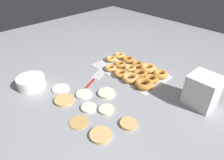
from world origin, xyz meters
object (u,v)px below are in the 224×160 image
object	(u,v)px
donut_tray	(134,70)
spatula	(97,76)
pancake_0	(64,100)
pancake_3	(106,94)
pancake_6	(84,94)
pancake_2	(129,124)
pancake_8	(79,122)
pancake_4	(106,109)
pancake_5	(89,108)
batter_bowl	(31,82)
pancake_1	(101,135)
pancake_7	(61,89)
container_stack	(202,91)

from	to	relation	value
donut_tray	spatula	world-z (taller)	donut_tray
pancake_0	pancake_3	world-z (taller)	pancake_3
pancake_6	pancake_2	bearing A→B (deg)	-177.87
pancake_2	pancake_8	xyz separation A→B (m)	(0.18, 0.16, -0.00)
pancake_3	pancake_4	bearing A→B (deg)	137.99
pancake_8	pancake_4	bearing A→B (deg)	-99.78
pancake_5	donut_tray	bearing A→B (deg)	-80.68
pancake_3	batter_bowl	world-z (taller)	batter_bowl
pancake_1	pancake_5	distance (m)	0.20
pancake_3	pancake_4	size ratio (longest dim) A/B	1.22
pancake_2	pancake_6	world-z (taller)	pancake_2
pancake_1	pancake_5	xyz separation A→B (m)	(0.18, -0.08, -0.00)
pancake_7	spatula	distance (m)	0.25
pancake_6	donut_tray	distance (m)	0.40
donut_tray	pancake_4	bearing A→B (deg)	110.80
pancake_2	pancake_7	world-z (taller)	pancake_2
pancake_0	pancake_8	xyz separation A→B (m)	(-0.19, 0.04, -0.00)
pancake_0	pancake_7	bearing A→B (deg)	-22.48
batter_bowl	spatula	world-z (taller)	batter_bowl
pancake_3	spatula	bearing A→B (deg)	-24.62
pancake_6	container_stack	xyz separation A→B (m)	(-0.49, -0.40, 0.08)
donut_tray	pancake_5	bearing A→B (deg)	99.32
pancake_4	pancake_7	xyz separation A→B (m)	(0.32, 0.07, -0.00)
donut_tray	batter_bowl	bearing A→B (deg)	60.65
pancake_4	container_stack	world-z (taller)	container_stack
pancake_6	spatula	size ratio (longest dim) A/B	0.36
pancake_2	donut_tray	size ratio (longest dim) A/B	0.17
pancake_0	pancake_8	distance (m)	0.19
spatula	pancake_3	bearing A→B (deg)	-137.00
pancake_3	pancake_8	world-z (taller)	pancake_3
pancake_0	pancake_5	size ratio (longest dim) A/B	1.32
pancake_1	pancake_8	xyz separation A→B (m)	(0.13, 0.02, -0.00)
pancake_1	pancake_6	distance (m)	0.32
pancake_8	container_stack	bearing A→B (deg)	-120.98
pancake_2	pancake_3	distance (m)	0.26
pancake_8	spatula	world-z (taller)	pancake_8
pancake_7	container_stack	world-z (taller)	container_stack
pancake_7	pancake_1	bearing A→B (deg)	171.93
pancake_4	pancake_7	bearing A→B (deg)	12.42
pancake_2	pancake_6	distance (m)	0.34
pancake_3	pancake_0	bearing A→B (deg)	60.62
pancake_4	pancake_5	xyz separation A→B (m)	(0.08, 0.06, -0.00)
pancake_1	donut_tray	xyz separation A→B (m)	(0.26, -0.52, 0.01)
pancake_5	pancake_4	bearing A→B (deg)	-143.14
pancake_8	pancake_1	bearing A→B (deg)	-170.73
pancake_3	donut_tray	xyz separation A→B (m)	(0.05, -0.30, 0.01)
pancake_2	container_stack	world-z (taller)	container_stack
donut_tray	batter_bowl	size ratio (longest dim) A/B	3.02
pancake_3	container_stack	distance (m)	0.52
pancake_6	pancake_8	world-z (taller)	pancake_6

